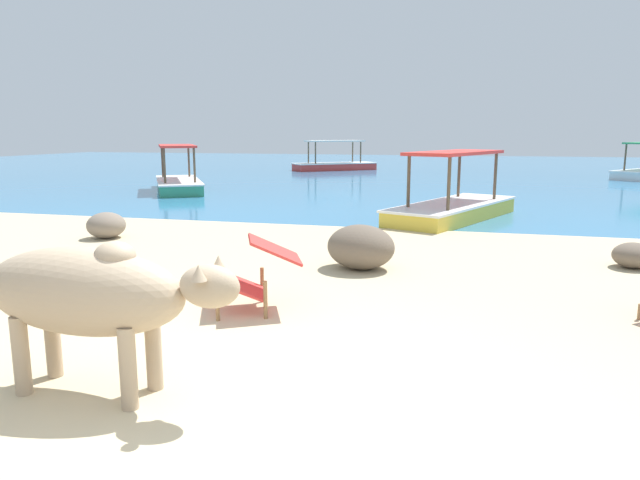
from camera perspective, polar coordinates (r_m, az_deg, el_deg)
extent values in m
cube|color=#CCB78E|center=(3.41, -7.68, -18.24)|extent=(18.00, 14.00, 0.04)
cube|color=teal|center=(24.84, 11.93, 6.47)|extent=(60.00, 36.00, 0.03)
cylinder|color=tan|center=(3.89, -15.97, -10.43)|extent=(0.10, 0.10, 0.50)
cylinder|color=tan|center=(3.67, -18.28, -11.85)|extent=(0.10, 0.10, 0.50)
cylinder|color=tan|center=(4.31, -24.70, -8.90)|extent=(0.10, 0.10, 0.50)
cylinder|color=tan|center=(4.11, -27.23, -10.03)|extent=(0.10, 0.10, 0.50)
ellipsoid|color=tan|center=(3.86, -22.17, -4.67)|extent=(1.38, 0.53, 0.55)
ellipsoid|color=tan|center=(3.40, -10.75, -4.48)|extent=(0.37, 0.22, 0.26)
cone|color=tan|center=(3.48, -9.90, -2.22)|extent=(0.09, 0.09, 0.09)
cone|color=tan|center=(3.26, -11.80, -3.17)|extent=(0.09, 0.09, 0.09)
ellipsoid|color=tan|center=(3.67, -19.44, -1.51)|extent=(0.26, 0.22, 0.18)
cylinder|color=olive|center=(5.83, 28.83, -6.17)|extent=(0.04, 0.04, 0.14)
cylinder|color=olive|center=(5.16, -9.98, -7.06)|extent=(0.04, 0.04, 0.14)
cylinder|color=olive|center=(5.66, -9.87, -5.48)|extent=(0.04, 0.04, 0.14)
cylinder|color=olive|center=(5.13, -5.37, -5.86)|extent=(0.04, 0.04, 0.34)
cylinder|color=olive|center=(5.63, -5.68, -4.38)|extent=(0.04, 0.04, 0.34)
cube|color=red|center=(5.36, -7.76, -4.43)|extent=(0.60, 0.65, 0.21)
cube|color=red|center=(5.30, -4.47, -0.92)|extent=(0.63, 0.66, 0.23)
ellipsoid|color=#6B5B4C|center=(7.97, 28.36, -1.33)|extent=(0.69, 0.70, 0.31)
ellipsoid|color=gray|center=(9.56, -20.20, 1.37)|extent=(0.65, 0.68, 0.40)
ellipsoid|color=#6B5B4C|center=(6.96, 4.02, -0.68)|extent=(1.05, 0.99, 0.53)
cube|color=gold|center=(11.37, 12.89, 2.68)|extent=(2.39, 3.75, 0.28)
cube|color=white|center=(11.35, 12.93, 3.48)|extent=(2.47, 3.83, 0.04)
cylinder|color=brown|center=(10.17, 12.50, 5.28)|extent=(0.06, 0.06, 0.95)
cylinder|color=brown|center=(10.51, 8.67, 5.57)|extent=(0.06, 0.06, 0.95)
cylinder|color=brown|center=(12.16, 16.78, 5.90)|extent=(0.06, 0.06, 0.95)
cylinder|color=brown|center=(12.45, 13.45, 6.16)|extent=(0.06, 0.06, 0.95)
cube|color=red|center=(11.28, 13.13, 8.32)|extent=(1.83, 2.69, 0.06)
cube|color=#C63833|center=(25.71, 1.44, 7.17)|extent=(3.50, 3.10, 0.28)
cube|color=white|center=(25.70, 1.44, 7.53)|extent=(3.59, 3.19, 0.04)
cylinder|color=brown|center=(26.51, 3.21, 8.59)|extent=(0.06, 0.06, 0.95)
cylinder|color=brown|center=(25.82, 4.00, 8.53)|extent=(0.06, 0.06, 0.95)
cylinder|color=brown|center=(25.59, -1.14, 8.54)|extent=(0.06, 0.06, 0.95)
cylinder|color=brown|center=(24.89, -0.45, 8.48)|extent=(0.06, 0.06, 0.95)
cube|color=silver|center=(25.67, 1.45, 9.67)|extent=(2.55, 2.30, 0.06)
cylinder|color=brown|center=(23.24, 27.72, 7.14)|extent=(0.06, 0.06, 0.95)
cube|color=#338E66|center=(17.01, -13.69, 5.16)|extent=(2.79, 3.65, 0.28)
cube|color=white|center=(17.00, -13.71, 5.70)|extent=(2.88, 3.74, 0.04)
cylinder|color=brown|center=(15.91, -12.20, 7.10)|extent=(0.06, 0.06, 0.95)
cylinder|color=brown|center=(15.88, -14.99, 6.97)|extent=(0.06, 0.06, 0.95)
cylinder|color=brown|center=(18.07, -12.72, 7.46)|extent=(0.06, 0.06, 0.95)
cylinder|color=brown|center=(18.03, -15.18, 7.34)|extent=(0.06, 0.06, 0.95)
cube|color=red|center=(16.95, -13.85, 8.94)|extent=(2.10, 2.64, 0.06)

